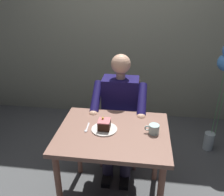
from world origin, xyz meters
TOP-DOWN VIEW (x-y plane):
  - cafe_rear_panel at (0.00, -1.72)m, footprint 6.40×0.12m
  - dining_table at (0.00, 0.00)m, footprint 0.90×0.72m
  - chair at (0.00, -0.67)m, footprint 0.42×0.42m
  - seated_person at (0.00, -0.50)m, footprint 0.53×0.58m
  - dessert_plate at (0.07, -0.01)m, footprint 0.21×0.21m
  - cake_slice at (0.07, -0.01)m, footprint 0.10×0.10m
  - coffee_cup at (-0.32, -0.02)m, footprint 0.12×0.08m
  - dessert_spoon at (0.22, -0.00)m, footprint 0.03×0.14m

SIDE VIEW (x-z plane):
  - chair at x=0.00m, z-range 0.04..0.94m
  - seated_person at x=0.00m, z-range 0.02..1.25m
  - dining_table at x=0.00m, z-range 0.27..1.01m
  - dessert_spoon at x=0.22m, z-range 0.74..0.75m
  - dessert_plate at x=0.07m, z-range 0.74..0.75m
  - coffee_cup at x=-0.32m, z-range 0.75..0.82m
  - cake_slice at x=0.07m, z-range 0.74..0.84m
  - cafe_rear_panel at x=0.00m, z-range 0.00..3.00m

